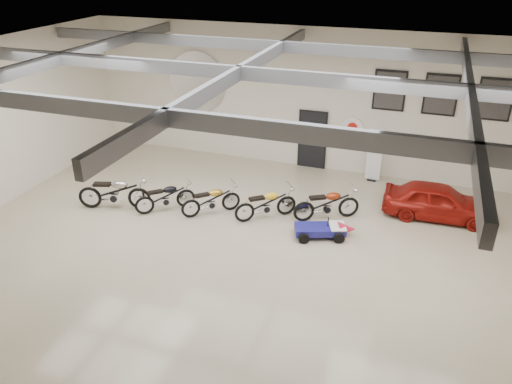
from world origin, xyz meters
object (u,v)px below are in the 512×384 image
(banner_stand, at_px, (375,155))
(motorcycle_gold, at_px, (211,200))
(motorcycle_silver, at_px, (114,192))
(motorcycle_black, at_px, (165,197))
(go_kart, at_px, (325,227))
(motorcycle_red, at_px, (327,203))
(vintage_car, at_px, (438,201))
(motorcycle_yellow, at_px, (266,203))

(banner_stand, distance_m, motorcycle_gold, 5.95)
(motorcycle_silver, relative_size, motorcycle_black, 1.21)
(motorcycle_black, bearing_deg, go_kart, -40.49)
(motorcycle_red, bearing_deg, motorcycle_black, 162.35)
(banner_stand, bearing_deg, motorcycle_silver, -143.30)
(motorcycle_gold, bearing_deg, banner_stand, 1.93)
(motorcycle_silver, height_order, vintage_car, motorcycle_silver)
(motorcycle_gold, xyz_separation_m, motorcycle_yellow, (1.66, 0.28, 0.02))
(motorcycle_yellow, xyz_separation_m, motorcycle_red, (1.72, 0.56, 0.02))
(motorcycle_black, xyz_separation_m, motorcycle_yellow, (3.08, 0.56, 0.02))
(motorcycle_gold, relative_size, motorcycle_red, 0.91)
(motorcycle_red, distance_m, vintage_car, 3.35)
(vintage_car, bearing_deg, motorcycle_yellow, 107.72)
(motorcycle_black, height_order, motorcycle_red, motorcycle_red)
(motorcycle_black, bearing_deg, motorcycle_silver, 152.90)
(banner_stand, bearing_deg, vintage_car, -39.14)
(motorcycle_silver, xyz_separation_m, motorcycle_black, (1.55, 0.40, -0.10))
(motorcycle_silver, distance_m, vintage_car, 9.85)
(banner_stand, height_order, motorcycle_silver, banner_stand)
(motorcycle_black, relative_size, vintage_car, 0.57)
(motorcycle_gold, bearing_deg, motorcycle_black, 149.82)
(banner_stand, distance_m, motorcycle_red, 3.38)
(motorcycle_yellow, xyz_separation_m, go_kart, (1.92, -0.46, -0.18))
(motorcycle_gold, relative_size, motorcycle_yellow, 0.96)
(motorcycle_red, distance_m, go_kart, 1.06)
(vintage_car, bearing_deg, motorcycle_red, 108.84)
(banner_stand, xyz_separation_m, vintage_car, (2.18, -2.02, -0.40))
(go_kart, xyz_separation_m, vintage_car, (2.93, 2.22, 0.23))
(motorcycle_silver, bearing_deg, motorcycle_yellow, -5.31)
(banner_stand, relative_size, vintage_car, 0.59)
(motorcycle_silver, relative_size, go_kart, 1.27)
(motorcycle_yellow, distance_m, vintage_car, 5.16)
(motorcycle_yellow, relative_size, go_kart, 1.10)
(vintage_car, bearing_deg, motorcycle_gold, 105.18)
(banner_stand, relative_size, motorcycle_black, 1.03)
(banner_stand, height_order, vintage_car, banner_stand)
(banner_stand, xyz_separation_m, motorcycle_red, (-0.94, -3.22, -0.43))
(motorcycle_black, relative_size, motorcycle_yellow, 0.96)
(motorcycle_black, relative_size, motorcycle_gold, 1.00)
(banner_stand, relative_size, motorcycle_yellow, 0.99)
(motorcycle_black, xyz_separation_m, motorcycle_red, (4.80, 1.12, 0.04))
(banner_stand, distance_m, motorcycle_silver, 8.70)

